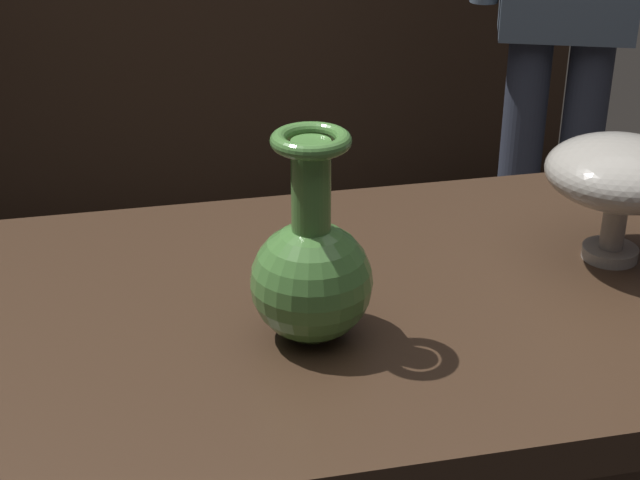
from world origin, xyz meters
name	(u,v)px	position (x,y,z in m)	size (l,w,h in m)	color
back_display_shelf	(183,59)	(0.00, 2.20, 0.49)	(2.60, 0.40, 0.99)	#382619
vase_centerpiece	(311,270)	(-0.04, -0.08, 0.88)	(0.14, 0.14, 0.24)	#477A38
vase_tall_behind	(621,175)	(0.39, 0.03, 0.92)	(0.19, 0.19, 0.16)	gray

